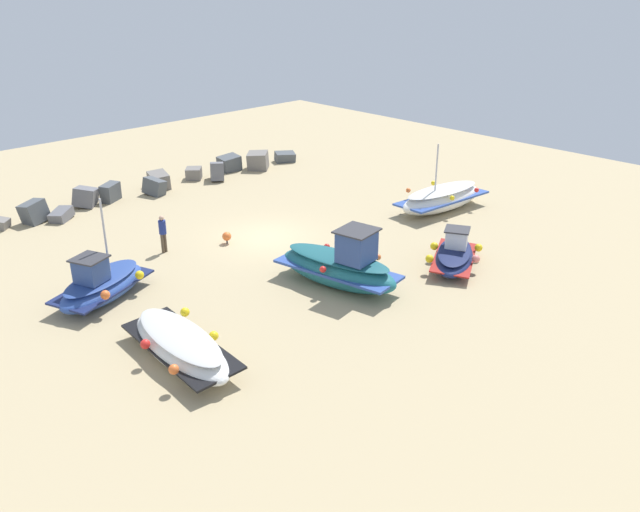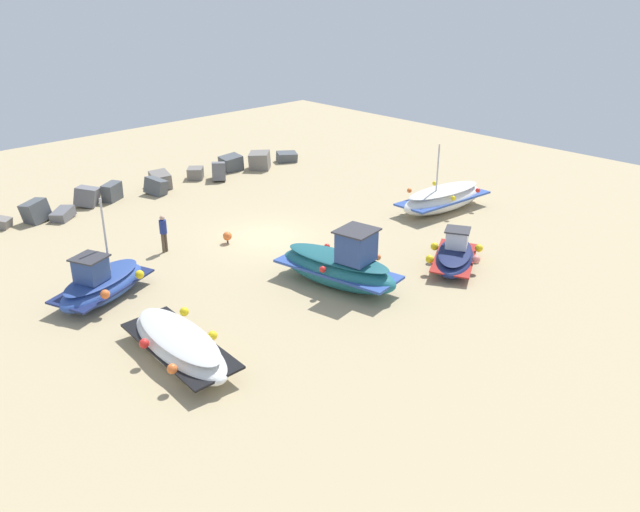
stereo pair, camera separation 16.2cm
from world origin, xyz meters
name	(u,v)px [view 2 (the right image)]	position (x,y,z in m)	size (l,w,h in m)	color
ground_plane	(267,237)	(0.00, 0.00, 0.00)	(50.25, 50.25, 0.00)	tan
fishing_boat_0	(102,284)	(-8.52, -0.61, 0.61)	(4.51, 3.19, 3.87)	#2D4C9E
fishing_boat_1	(443,198)	(8.96, -3.41, 0.65)	(5.61, 2.57, 3.62)	white
fishing_boat_2	(340,266)	(-1.25, -6.02, 0.84)	(2.68, 5.46, 2.55)	#1E6670
fishing_boat_3	(455,256)	(3.58, -8.03, 0.48)	(4.10, 3.22, 1.58)	navy
fishing_boat_4	(179,345)	(-8.75, -6.29, 0.53)	(2.42, 5.30, 1.07)	white
person_walking	(163,231)	(-4.39, 1.73, 0.99)	(0.32, 0.32, 1.71)	brown
breakwater_rocks	(170,181)	(0.82, 9.65, 0.45)	(19.39, 2.72, 1.34)	slate
mooring_buoy_0	(227,236)	(-1.80, 0.63, 0.34)	(0.41, 0.41, 0.55)	#3F3F42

